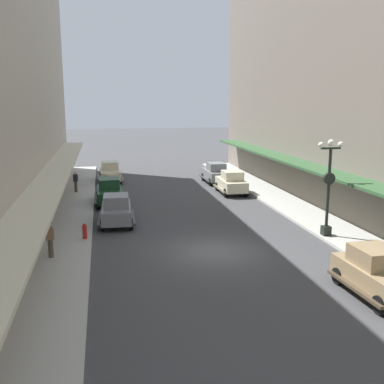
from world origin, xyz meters
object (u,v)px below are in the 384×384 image
at_px(parked_car_5, 110,172).
at_px(parked_car_0, 377,272).
at_px(parked_car_4, 109,191).
at_px(fire_hydrant, 85,231).
at_px(parked_car_2, 216,172).
at_px(lamp_post_with_clock, 329,183).
at_px(pedestrian_0, 50,239).
at_px(parked_car_1, 116,209).
at_px(pedestrian_1, 76,182).
at_px(parked_car_3, 231,182).

bearing_deg(parked_car_5, parked_car_0, -70.72).
bearing_deg(parked_car_4, fire_hydrant, -99.63).
bearing_deg(fire_hydrant, parked_car_2, 54.67).
bearing_deg(lamp_post_with_clock, pedestrian_0, -176.77).
xyz_separation_m(parked_car_1, pedestrian_1, (-2.85, 9.82, 0.05)).
bearing_deg(pedestrian_1, fire_hydrant, -85.15).
height_order(parked_car_4, parked_car_5, same).
height_order(parked_car_2, parked_car_4, same).
bearing_deg(parked_car_4, parked_car_0, -61.54).
bearing_deg(parked_car_5, fire_hydrant, -95.49).
xyz_separation_m(parked_car_2, parked_car_5, (-9.26, 2.19, 0.00)).
bearing_deg(parked_car_0, parked_car_4, 118.46).
distance_m(parked_car_3, parked_car_4, 9.77).
bearing_deg(pedestrian_1, parked_car_5, 59.79).
height_order(parked_car_0, parked_car_3, same).
distance_m(parked_car_5, fire_hydrant, 17.73).
relative_size(parked_car_1, pedestrian_0, 2.58).
relative_size(parked_car_2, parked_car_5, 1.00).
distance_m(fire_hydrant, pedestrian_0, 3.08).
relative_size(parked_car_3, fire_hydrant, 5.21).
distance_m(parked_car_1, fire_hydrant, 3.53).
height_order(parked_car_1, parked_car_3, same).
bearing_deg(pedestrian_0, lamp_post_with_clock, 3.23).
xyz_separation_m(parked_car_4, pedestrian_1, (-2.55, 4.27, 0.05)).
relative_size(parked_car_0, pedestrian_1, 2.62).
bearing_deg(lamp_post_with_clock, pedestrian_1, 133.21).
relative_size(parked_car_0, parked_car_2, 1.01).
distance_m(parked_car_0, parked_car_2, 24.59).
xyz_separation_m(lamp_post_with_clock, pedestrian_1, (-13.84, 14.74, -2.00)).
distance_m(parked_car_0, pedestrian_0, 14.08).
height_order(parked_car_5, lamp_post_with_clock, lamp_post_with_clock).
bearing_deg(parked_car_2, fire_hydrant, -125.33).
distance_m(parked_car_0, pedestrian_1, 25.13).
distance_m(parked_car_3, parked_car_5, 11.70).
bearing_deg(pedestrian_1, lamp_post_with_clock, -46.79).
xyz_separation_m(parked_car_5, lamp_post_with_clock, (11.05, -19.52, 2.04)).
distance_m(parked_car_2, pedestrian_1, 12.32).
height_order(parked_car_5, pedestrian_1, parked_car_5).
distance_m(parked_car_2, parked_car_5, 9.51).
bearing_deg(parked_car_1, pedestrian_0, -119.28).
relative_size(parked_car_3, parked_car_5, 1.00).
height_order(parked_car_2, lamp_post_with_clock, lamp_post_with_clock).
height_order(fire_hydrant, pedestrian_1, pedestrian_1).
relative_size(parked_car_3, lamp_post_with_clock, 0.83).
distance_m(parked_car_3, lamp_post_with_clock, 12.74).
distance_m(parked_car_5, pedestrian_0, 20.57).
bearing_deg(parked_car_5, parked_car_4, -91.51).
relative_size(parked_car_1, pedestrian_1, 2.63).
distance_m(pedestrian_0, pedestrian_1, 15.54).
relative_size(parked_car_4, lamp_post_with_clock, 0.83).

